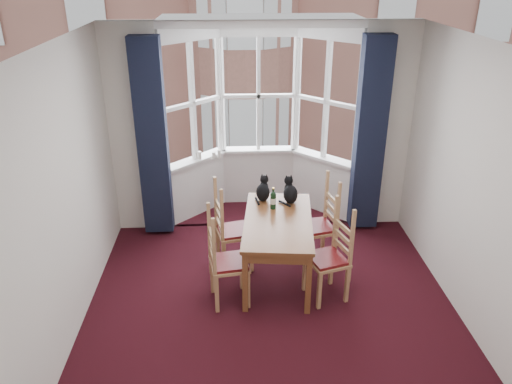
{
  "coord_description": "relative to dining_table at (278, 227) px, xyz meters",
  "views": [
    {
      "loc": [
        -0.38,
        -4.1,
        3.44
      ],
      "look_at": [
        -0.13,
        1.05,
        1.05
      ],
      "focal_mm": 35.0,
      "sensor_mm": 36.0,
      "label": 1
    }
  ],
  "objects": [
    {
      "name": "candle_tall",
      "position": [
        -0.98,
        1.71,
        0.25
      ],
      "size": [
        0.06,
        0.06,
        0.11
      ],
      "primitive_type": "cylinder",
      "color": "white",
      "rests_on": "bay_window"
    },
    {
      "name": "cat_right",
      "position": [
        0.19,
        0.46,
        0.22
      ],
      "size": [
        0.22,
        0.28,
        0.34
      ],
      "color": "black",
      "rests_on": "dining_table"
    },
    {
      "name": "wall_right",
      "position": [
        1.89,
        -0.89,
        0.73
      ],
      "size": [
        0.0,
        4.5,
        4.5
      ],
      "primitive_type": "plane",
      "rotation": [
        1.57,
        0.0,
        -1.57
      ],
      "color": "silver",
      "rests_on": "floor"
    },
    {
      "name": "cat_left",
      "position": [
        -0.14,
        0.54,
        0.22
      ],
      "size": [
        0.22,
        0.27,
        0.32
      ],
      "color": "black",
      "rests_on": "dining_table"
    },
    {
      "name": "floor",
      "position": [
        -0.11,
        -0.89,
        -0.67
      ],
      "size": [
        4.5,
        4.5,
        0.0
      ],
      "primitive_type": "plane",
      "color": "black",
      "rests_on": "ground"
    },
    {
      "name": "wall_left",
      "position": [
        -2.11,
        -0.89,
        0.73
      ],
      "size": [
        0.0,
        4.5,
        4.5
      ],
      "primitive_type": "plane",
      "rotation": [
        1.57,
        0.0,
        1.57
      ],
      "color": "silver",
      "rests_on": "floor"
    },
    {
      "name": "candle_short",
      "position": [
        -0.78,
        1.74,
        0.24
      ],
      "size": [
        0.06,
        0.06,
        0.09
      ],
      "primitive_type": "cylinder",
      "color": "white",
      "rests_on": "bay_window"
    },
    {
      "name": "street",
      "position": [
        -0.11,
        31.36,
        -6.67
      ],
      "size": [
        80.0,
        80.0,
        0.0
      ],
      "primitive_type": "plane",
      "color": "#333335",
      "rests_on": "ground"
    },
    {
      "name": "dining_table",
      "position": [
        0.0,
        0.0,
        0.0
      ],
      "size": [
        0.9,
        1.5,
        0.77
      ],
      "color": "brown",
      "rests_on": "floor"
    },
    {
      "name": "chair_right_near",
      "position": [
        0.59,
        -0.38,
        -0.2
      ],
      "size": [
        0.51,
        0.52,
        0.92
      ],
      "color": "tan",
      "rests_on": "floor"
    },
    {
      "name": "curtain_right",
      "position": [
        1.31,
        1.18,
        0.68
      ],
      "size": [
        0.38,
        0.22,
        2.6
      ],
      "primitive_type": "cube",
      "color": "black",
      "rests_on": "floor"
    },
    {
      "name": "chair_left_near",
      "position": [
        -0.65,
        -0.44,
        -0.2
      ],
      "size": [
        0.46,
        0.48,
        0.92
      ],
      "color": "tan",
      "rests_on": "floor"
    },
    {
      "name": "bay_window",
      "position": [
        -0.11,
        1.86,
        0.73
      ],
      "size": [
        2.76,
        0.94,
        2.8
      ],
      "color": "white",
      "rests_on": "floor"
    },
    {
      "name": "wall_back_pier_right",
      "position": [
        1.54,
        1.36,
        0.73
      ],
      "size": [
        0.7,
        0.12,
        2.8
      ],
      "primitive_type": "cube",
      "color": "silver",
      "rests_on": "floor"
    },
    {
      "name": "curtain_left",
      "position": [
        -1.53,
        1.18,
        0.68
      ],
      "size": [
        0.38,
        0.22,
        2.6
      ],
      "primitive_type": "cube",
      "color": "black",
      "rests_on": "floor"
    },
    {
      "name": "chair_right_far",
      "position": [
        0.6,
        0.34,
        -0.2
      ],
      "size": [
        0.48,
        0.5,
        0.92
      ],
      "color": "tan",
      "rests_on": "floor"
    },
    {
      "name": "wall_back_pier_left",
      "position": [
        -1.76,
        1.36,
        0.73
      ],
      "size": [
        0.7,
        0.12,
        2.8
      ],
      "primitive_type": "cube",
      "color": "silver",
      "rests_on": "floor"
    },
    {
      "name": "wine_bottle",
      "position": [
        -0.03,
        0.29,
        0.21
      ],
      "size": [
        0.07,
        0.07,
        0.27
      ],
      "color": "black",
      "rests_on": "dining_table"
    },
    {
      "name": "candle_extra",
      "position": [
        -0.7,
        1.76,
        0.25
      ],
      "size": [
        0.05,
        0.05,
        0.12
      ],
      "primitive_type": "cylinder",
      "color": "white",
      "rests_on": "bay_window"
    },
    {
      "name": "tenement_building",
      "position": [
        -0.11,
        13.12,
        0.92
      ],
      "size": [
        18.4,
        7.8,
        15.2
      ],
      "color": "#AB6A58",
      "rests_on": "street"
    },
    {
      "name": "chair_left_far",
      "position": [
        -0.59,
        0.25,
        -0.2
      ],
      "size": [
        0.48,
        0.5,
        0.92
      ],
      "color": "tan",
      "rests_on": "floor"
    },
    {
      "name": "ceiling",
      "position": [
        -0.11,
        -0.89,
        2.13
      ],
      "size": [
        4.5,
        4.5,
        0.0
      ],
      "primitive_type": "plane",
      "rotation": [
        3.14,
        0.0,
        0.0
      ],
      "color": "white",
      "rests_on": "floor"
    }
  ]
}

